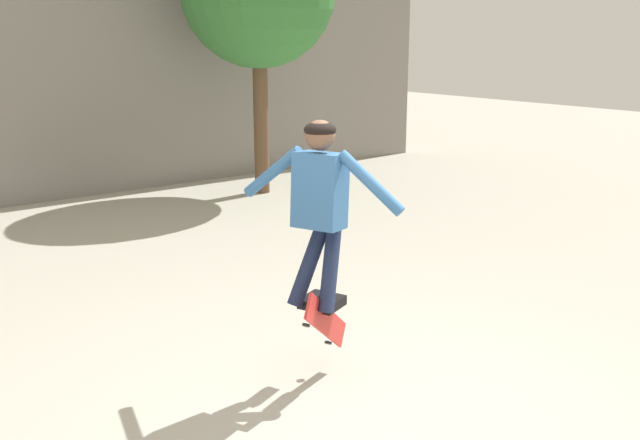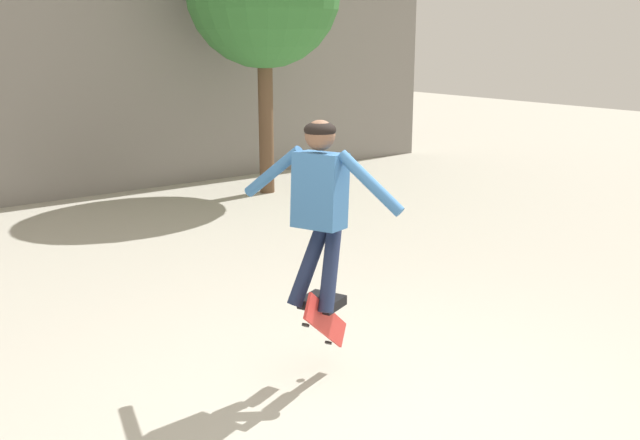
# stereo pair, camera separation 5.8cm
# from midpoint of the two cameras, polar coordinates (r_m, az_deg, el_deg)

# --- Properties ---
(ground_plane) EXTENTS (40.00, 40.00, 0.00)m
(ground_plane) POSITION_cam_midpoint_polar(r_m,az_deg,el_deg) (4.98, 3.58, -15.26)
(ground_plane) COLOR #B2AD9E
(building_backdrop) EXTENTS (16.63, 0.52, 4.83)m
(building_backdrop) POSITION_cam_midpoint_polar(r_m,az_deg,el_deg) (11.54, -23.80, 11.43)
(building_backdrop) COLOR gray
(building_backdrop) RESTS_ON ground_plane
(skater) EXTENTS (0.56, 1.20, 1.35)m
(skater) POSITION_cam_midpoint_polar(r_m,az_deg,el_deg) (4.93, -0.33, 1.69)
(skater) COLOR teal
(skateboard_flipping) EXTENTS (0.65, 0.38, 0.62)m
(skateboard_flipping) POSITION_cam_midpoint_polar(r_m,az_deg,el_deg) (5.17, 0.15, -8.10)
(skateboard_flipping) COLOR red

